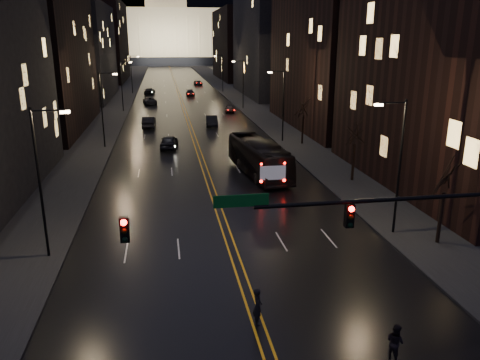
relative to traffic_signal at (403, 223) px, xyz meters
name	(u,v)px	position (x,y,z in m)	size (l,w,h in m)	color
ground	(264,341)	(-5.91, 0.00, -5.10)	(900.00, 900.00, 0.00)	black
road	(175,82)	(-5.91, 130.00, -5.09)	(20.00, 320.00, 0.02)	black
sidewalk_left	(128,83)	(-19.91, 130.00, -5.02)	(8.00, 320.00, 0.16)	black
sidewalk_right	(220,81)	(8.09, 130.00, -5.02)	(8.00, 320.00, 0.16)	black
center_line	(175,82)	(-5.91, 130.00, -5.08)	(0.62, 320.00, 0.01)	orange
building_left_mid	(33,28)	(-26.91, 54.00, 8.90)	(12.00, 30.00, 28.00)	black
building_left_far	(80,52)	(-26.91, 92.00, 4.90)	(12.00, 34.00, 20.00)	black
building_left_dist	(105,41)	(-26.91, 140.00, 6.90)	(12.00, 40.00, 24.00)	black
building_right_near	(462,46)	(15.09, 20.00, 6.90)	(12.00, 26.00, 24.00)	black
building_right_mid	(270,38)	(15.09, 92.00, 7.90)	(12.00, 34.00, 26.00)	black
building_right_dist	(237,45)	(15.09, 140.00, 5.90)	(12.00, 40.00, 22.00)	black
capitol	(167,31)	(-5.91, 250.00, 12.05)	(90.00, 50.00, 58.50)	black
traffic_signal	(403,223)	(0.00, 0.00, 0.00)	(17.29, 0.45, 7.00)	black
streetlamp_right_near	(397,161)	(4.91, 10.00, -0.02)	(2.13, 0.25, 9.00)	black
streetlamp_left_near	(42,176)	(-16.72, 10.00, -0.02)	(2.13, 0.25, 9.00)	black
streetlamp_right_mid	(282,102)	(4.91, 40.00, -0.02)	(2.13, 0.25, 9.00)	black
streetlamp_left_mid	(103,106)	(-16.72, 40.00, -0.02)	(2.13, 0.25, 9.00)	black
streetlamp_right_far	(242,82)	(4.91, 70.00, -0.02)	(2.13, 0.25, 9.00)	black
streetlamp_left_far	(123,83)	(-16.72, 70.00, -0.02)	(2.13, 0.25, 9.00)	black
streetlamp_right_dist	(222,71)	(4.91, 100.00, -0.02)	(2.13, 0.25, 9.00)	black
streetlamp_left_dist	(132,72)	(-16.72, 100.00, -0.02)	(2.13, 0.25, 9.00)	black
tree_right_near	(446,176)	(7.09, 8.00, -0.58)	(2.40, 2.40, 6.65)	black
tree_right_mid	(355,133)	(7.09, 22.00, -0.58)	(2.40, 2.40, 6.65)	black
tree_right_far	(303,108)	(7.09, 38.00, -0.58)	(2.40, 2.40, 6.65)	black
bus	(259,157)	(-0.91, 25.84, -3.43)	(2.81, 11.99, 3.34)	black
oncoming_car_a	(169,142)	(-9.26, 38.57, -4.29)	(1.91, 4.76, 1.62)	black
oncoming_car_b	(149,122)	(-11.96, 53.14, -4.28)	(1.75, 5.01, 1.65)	black
oncoming_car_c	(150,101)	(-12.38, 79.56, -4.35)	(2.49, 5.41, 1.50)	black
oncoming_car_d	(149,91)	(-12.84, 97.87, -4.35)	(2.10, 5.17, 1.50)	black
receding_car_a	(212,121)	(-2.64, 52.84, -4.31)	(1.67, 4.79, 1.58)	black
receding_car_b	(229,109)	(1.92, 65.83, -4.43)	(1.59, 3.94, 1.34)	black
receding_car_c	(190,93)	(-3.41, 93.14, -4.44)	(1.87, 4.59, 1.33)	black
receding_car_d	(198,83)	(0.44, 119.60, -4.45)	(2.18, 4.72, 1.31)	black
pedestrian_a	(258,307)	(-5.93, 1.31, -4.20)	(0.66, 0.43, 1.81)	black
pedestrian_b	(395,342)	(-0.91, -2.00, -4.29)	(0.79, 0.43, 1.62)	black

